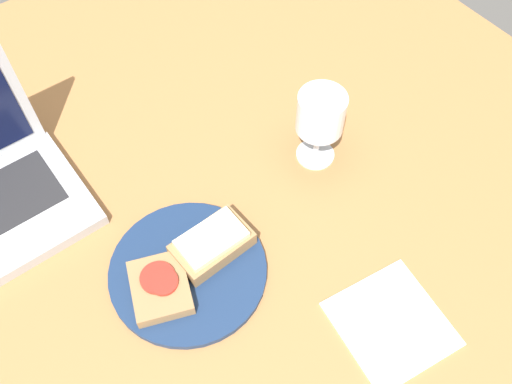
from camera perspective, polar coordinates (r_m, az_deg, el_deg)
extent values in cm
cube|color=#9E6B3D|center=(89.07, -3.65, -3.76)|extent=(140.00, 140.00, 3.00)
cylinder|color=navy|center=(83.87, -6.82, -7.84)|extent=(22.91, 22.91, 1.07)
cube|color=#937047|center=(81.57, -9.55, -9.41)|extent=(10.73, 11.64, 2.03)
cylinder|color=red|center=(80.90, -9.82, -8.43)|extent=(4.96, 4.96, 0.44)
cylinder|color=red|center=(80.42, -9.22, -8.88)|extent=(4.06, 4.06, 0.53)
cube|color=#937047|center=(83.41, -4.40, -5.28)|extent=(11.62, 7.38, 2.60)
cube|color=#F4EAB7|center=(81.85, -4.48, -4.68)|extent=(9.71, 5.98, 0.98)
cylinder|color=white|center=(95.49, 5.94, 3.78)|extent=(6.31, 6.31, 0.40)
cylinder|color=white|center=(92.71, 6.13, 5.12)|extent=(0.94, 0.94, 6.73)
cylinder|color=white|center=(87.65, 6.52, 7.86)|extent=(7.51, 7.51, 6.62)
cylinder|color=white|center=(88.64, 6.44, 7.29)|extent=(6.91, 6.91, 3.97)
cube|color=white|center=(82.60, 13.35, -12.70)|extent=(16.05, 16.42, 0.40)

